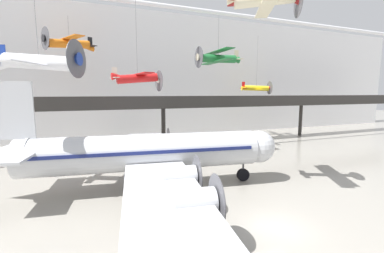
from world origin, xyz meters
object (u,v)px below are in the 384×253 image
Objects in this scene: airliner_silver_main at (144,153)px; suspended_plane_yellow_lowwing at (256,88)px; suspended_plane_green_biplane at (218,58)px; suspended_plane_white_twin at (39,62)px; suspended_plane_orange_highwing at (69,43)px; suspended_plane_red_highwing at (138,78)px.

airliner_silver_main is 2.66× the size of suspended_plane_yellow_lowwing.
suspended_plane_yellow_lowwing is at bearing -147.21° from suspended_plane_green_biplane.
suspended_plane_green_biplane is (14.30, 12.77, 10.85)m from airliner_silver_main.
suspended_plane_orange_highwing is (1.57, 18.25, 4.86)m from suspended_plane_white_twin.
suspended_plane_green_biplane is (-13.38, -8.57, 4.33)m from suspended_plane_yellow_lowwing.
suspended_plane_yellow_lowwing is 35.23m from suspended_plane_orange_highwing.
suspended_plane_orange_highwing reaches higher than suspended_plane_yellow_lowwing.
suspended_plane_green_biplane is 23.05m from suspended_plane_orange_highwing.
suspended_plane_orange_highwing reaches higher than suspended_plane_white_twin.
suspended_plane_red_highwing is at bearing -139.83° from suspended_plane_yellow_lowwing.
airliner_silver_main is 12.28m from suspended_plane_white_twin.
airliner_silver_main is 2.77× the size of suspended_plane_red_highwing.
suspended_plane_white_twin reaches higher than suspended_plane_red_highwing.
airliner_silver_main is 10.81m from suspended_plane_red_highwing.
suspended_plane_white_twin reaches higher than airliner_silver_main.
suspended_plane_green_biplane is 24.83m from suspended_plane_white_twin.
suspended_plane_white_twin is at bearing -140.05° from suspended_plane_yellow_lowwing.
airliner_silver_main is 26.12m from suspended_plane_orange_highwing.
suspended_plane_white_twin is 1.14× the size of suspended_plane_orange_highwing.
airliner_silver_main is 3.05× the size of suspended_plane_white_twin.
suspended_plane_white_twin is at bearing 22.85° from suspended_plane_green_biplane.
suspended_plane_yellow_lowwing is at bearing 20.31° from suspended_plane_red_highwing.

